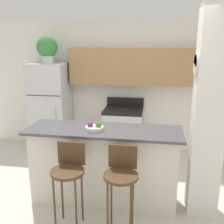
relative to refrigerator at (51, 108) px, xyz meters
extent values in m
plane|color=beige|center=(1.37, -1.59, -0.88)|extent=(14.00, 14.00, 0.00)
cube|color=white|center=(1.37, 0.38, 0.40)|extent=(5.60, 0.06, 2.55)
cube|color=#9E754C|center=(1.71, 0.19, 0.82)|extent=(2.62, 0.32, 0.67)
cube|color=silver|center=(1.44, 0.21, 0.74)|extent=(0.69, 0.28, 0.12)
cube|color=white|center=(2.65, -1.61, 0.40)|extent=(0.36, 0.32, 2.55)
cylinder|color=silver|center=(2.46, -1.61, 1.00)|extent=(0.02, 0.27, 0.27)
cylinder|color=white|center=(2.45, -1.61, 1.00)|extent=(0.01, 0.24, 0.24)
cube|color=silver|center=(1.37, -1.59, -0.37)|extent=(1.91, 0.53, 1.00)
cube|color=#4C4C51|center=(1.37, -1.59, 0.15)|extent=(2.03, 0.65, 0.04)
cube|color=silver|center=(0.00, 0.00, -0.28)|extent=(0.70, 0.65, 1.19)
cube|color=silver|center=(0.00, 0.00, 0.60)|extent=(0.70, 0.65, 0.56)
cube|color=#333333|center=(0.00, -0.33, 0.32)|extent=(0.66, 0.01, 0.01)
cylinder|color=#B2B2B7|center=(0.22, -0.34, -0.22)|extent=(0.02, 0.02, 0.66)
cube|color=silver|center=(1.44, 0.03, -0.45)|extent=(0.73, 0.62, 0.85)
cube|color=black|center=(1.44, 0.03, 0.00)|extent=(0.73, 0.62, 0.06)
cube|color=black|center=(1.44, 0.31, 0.11)|extent=(0.73, 0.04, 0.16)
cube|color=black|center=(1.44, -0.28, -0.41)|extent=(0.44, 0.01, 0.27)
cylinder|color=#4C331E|center=(1.07, -2.19, -0.17)|extent=(0.39, 0.39, 0.03)
cube|color=#4C331E|center=(1.07, -2.02, -0.01)|extent=(0.33, 0.02, 0.28)
cylinder|color=#4C331E|center=(0.94, -2.31, -0.53)|extent=(0.02, 0.02, 0.69)
cylinder|color=#4C331E|center=(1.19, -2.31, -0.53)|extent=(0.02, 0.02, 0.69)
cylinder|color=#4C331E|center=(0.94, -2.06, -0.53)|extent=(0.02, 0.02, 0.69)
cylinder|color=#4C331E|center=(1.19, -2.06, -0.53)|extent=(0.02, 0.02, 0.69)
cylinder|color=#4C331E|center=(1.68, -2.19, -0.17)|extent=(0.39, 0.39, 0.03)
cube|color=#4C331E|center=(1.68, -2.02, -0.01)|extent=(0.33, 0.02, 0.28)
cylinder|color=#4C331E|center=(1.55, -2.31, -0.53)|extent=(0.02, 0.02, 0.69)
cylinder|color=#4C331E|center=(1.80, -2.31, -0.53)|extent=(0.02, 0.02, 0.69)
cylinder|color=#4C331E|center=(1.55, -2.06, -0.53)|extent=(0.02, 0.02, 0.69)
cylinder|color=#4C331E|center=(1.80, -2.06, -0.53)|extent=(0.02, 0.02, 0.69)
cylinder|color=silver|center=(0.00, 0.00, 0.95)|extent=(0.22, 0.22, 0.15)
sphere|color=#387F3D|center=(0.00, 0.00, 1.17)|extent=(0.39, 0.39, 0.39)
cylinder|color=silver|center=(1.26, -1.65, 0.19)|extent=(0.24, 0.24, 0.05)
sphere|color=#4C7F2D|center=(1.32, -1.65, 0.24)|extent=(0.08, 0.08, 0.08)
sphere|color=#7A2D56|center=(1.21, -1.66, 0.24)|extent=(0.07, 0.07, 0.07)
camera|label=1|loc=(2.00, -4.76, 1.24)|focal=42.00mm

